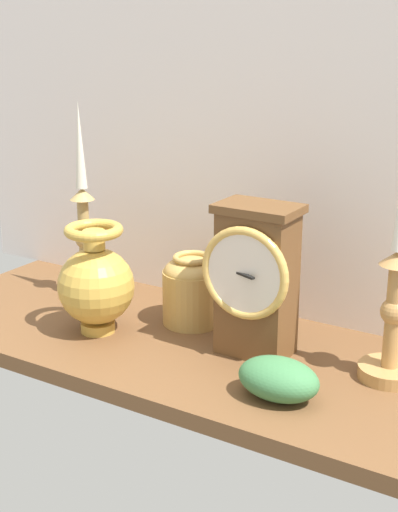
% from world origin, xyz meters
% --- Properties ---
extents(ground_plane, '(1.00, 0.36, 0.02)m').
position_xyz_m(ground_plane, '(0.00, 0.00, -0.01)').
color(ground_plane, brown).
extents(back_wall, '(1.20, 0.02, 0.65)m').
position_xyz_m(back_wall, '(0.00, 0.18, 0.33)').
color(back_wall, white).
rests_on(back_wall, ground_plane).
extents(mantel_clock, '(0.13, 0.09, 0.22)m').
position_xyz_m(mantel_clock, '(0.08, 0.01, 0.12)').
color(mantel_clock, brown).
rests_on(mantel_clock, ground_plane).
extents(candlestick_tall_left, '(0.08, 0.08, 0.35)m').
position_xyz_m(candlestick_tall_left, '(0.27, 0.04, 0.11)').
color(candlestick_tall_left, '#B48349').
rests_on(candlestick_tall_left, ground_plane).
extents(candlestick_tall_center, '(0.08, 0.08, 0.34)m').
position_xyz_m(candlestick_tall_center, '(-0.28, 0.07, 0.11)').
color(candlestick_tall_center, tan).
rests_on(candlestick_tall_center, ground_plane).
extents(brass_vase_bulbous, '(0.12, 0.12, 0.17)m').
position_xyz_m(brass_vase_bulbous, '(-0.17, -0.04, 0.08)').
color(brass_vase_bulbous, gold).
rests_on(brass_vase_bulbous, ground_plane).
extents(brass_vase_jar, '(0.09, 0.09, 0.11)m').
position_xyz_m(brass_vase_jar, '(-0.06, 0.07, 0.06)').
color(brass_vase_jar, tan).
rests_on(brass_vase_jar, ground_plane).
extents(ivy_sprig, '(0.11, 0.08, 0.05)m').
position_xyz_m(ivy_sprig, '(0.17, -0.09, 0.03)').
color(ivy_sprig, '#3C7644').
rests_on(ivy_sprig, ground_plane).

